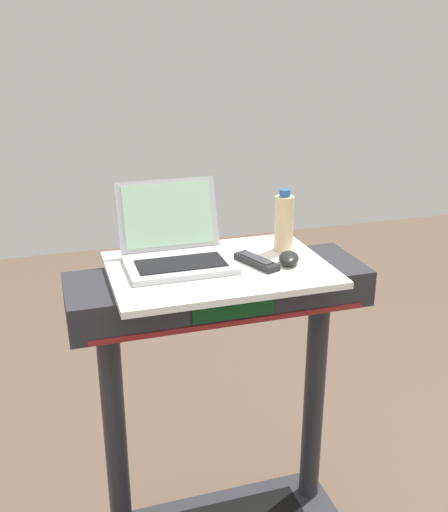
{
  "coord_description": "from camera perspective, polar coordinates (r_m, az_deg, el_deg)",
  "views": [
    {
      "loc": [
        -0.47,
        -0.86,
        1.72
      ],
      "look_at": [
        0.0,
        0.65,
        1.13
      ],
      "focal_mm": 41.51,
      "sensor_mm": 36.0,
      "label": 1
    }
  ],
  "objects": [
    {
      "name": "desk_board",
      "position": [
        1.76,
        -0.49,
        -1.29
      ],
      "size": [
        0.64,
        0.46,
        0.02
      ],
      "primitive_type": "cube",
      "color": "white",
      "rests_on": "treadmill_base"
    },
    {
      "name": "laptop",
      "position": [
        1.77,
        -4.68,
        0.83
      ],
      "size": [
        0.31,
        0.29,
        0.23
      ],
      "rotation": [
        0.0,
        0.0,
        -0.0
      ],
      "color": "#B7B7BC",
      "rests_on": "desk_board"
    },
    {
      "name": "computer_mouse",
      "position": [
        1.78,
        6.27,
        -0.21
      ],
      "size": [
        0.1,
        0.12,
        0.03
      ],
      "primitive_type": "ellipsoid",
      "rotation": [
        0.0,
        0.0,
        -0.44
      ],
      "color": "black",
      "rests_on": "desk_board"
    },
    {
      "name": "water_bottle",
      "position": [
        1.86,
        5.79,
        3.23
      ],
      "size": [
        0.06,
        0.06,
        0.2
      ],
      "color": "beige",
      "rests_on": "desk_board"
    },
    {
      "name": "tv_remote",
      "position": [
        1.76,
        3.15,
        -0.52
      ],
      "size": [
        0.1,
        0.17,
        0.02
      ],
      "color": "#232326",
      "rests_on": "desk_board"
    }
  ]
}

